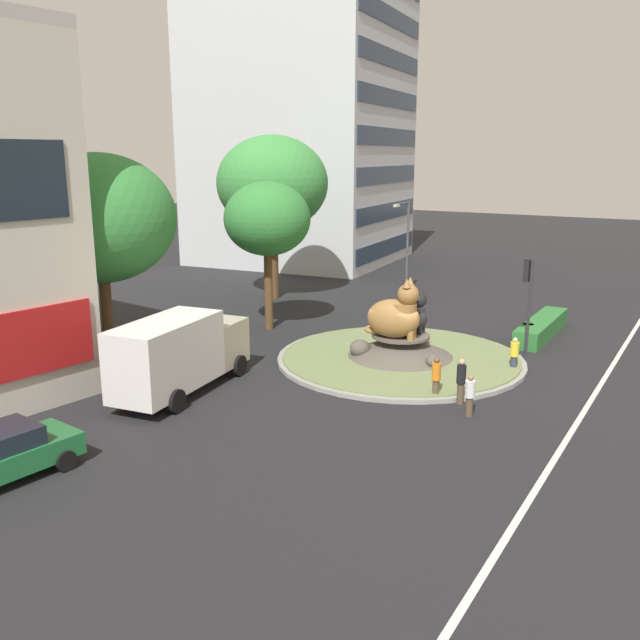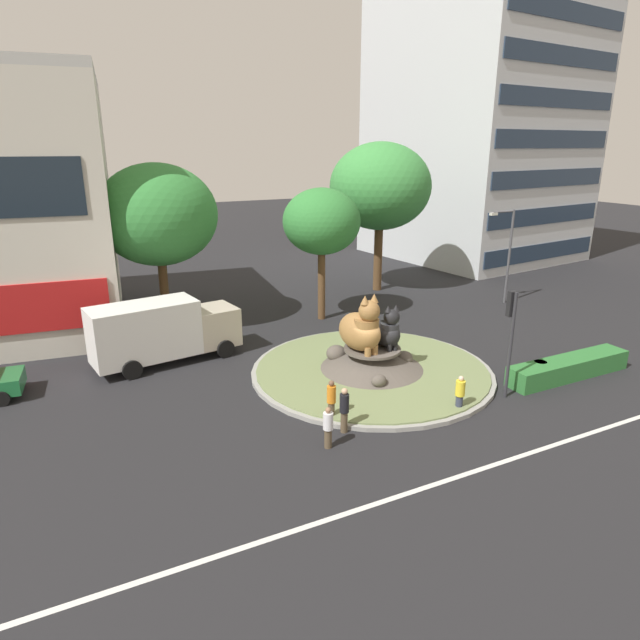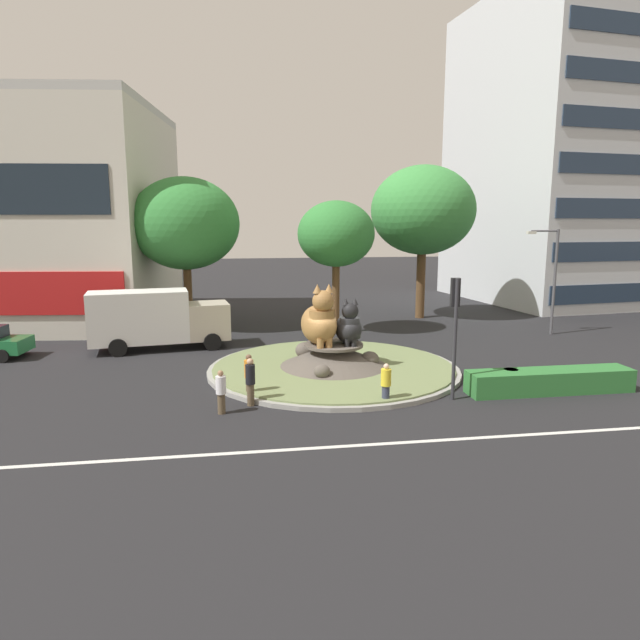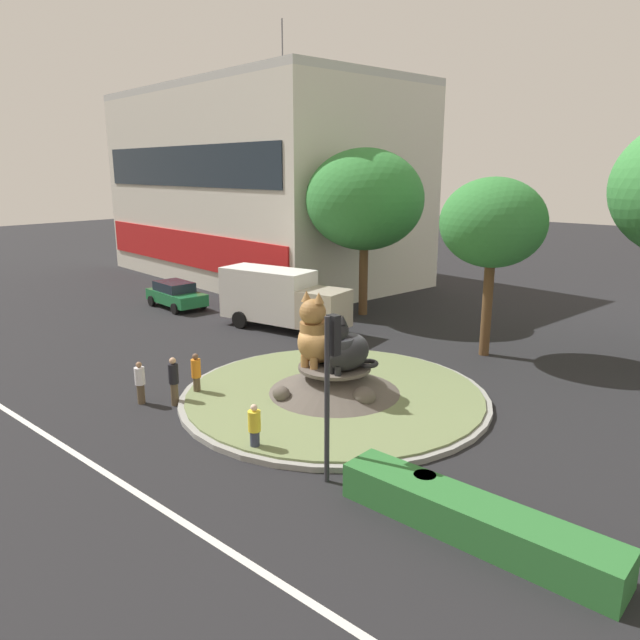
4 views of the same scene
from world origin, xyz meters
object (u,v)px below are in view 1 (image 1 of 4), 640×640
(office_tower, at_px, (302,119))
(broadleaf_tree_behind_island, at_px, (100,219))
(sedan_on_far_lane, at_px, (0,454))
(pedestrian_yellow_shirt, at_px, (514,354))
(streetlight_arm, at_px, (406,240))
(cat_statue_tabby, at_px, (396,316))
(pedestrian_white_shirt, at_px, (470,395))
(pedestrian_orange_shirt, at_px, (436,377))
(third_tree_left, at_px, (272,184))
(delivery_box_truck, at_px, (179,352))
(pedestrian_black_shirt, at_px, (461,380))
(cat_statue_black, at_px, (410,315))
(litter_bin, at_px, (528,333))
(traffic_light_mast, at_px, (528,289))
(second_tree_near_tower, at_px, (267,219))

(office_tower, xyz_separation_m, broadleaf_tree_behind_island, (-30.70, -9.42, -5.58))
(sedan_on_far_lane, bearing_deg, pedestrian_yellow_shirt, -22.90)
(office_tower, height_order, streetlight_arm, office_tower)
(cat_statue_tabby, relative_size, pedestrian_white_shirt, 1.84)
(pedestrian_orange_shirt, bearing_deg, third_tree_left, -17.34)
(third_tree_left, distance_m, pedestrian_orange_shirt, 21.35)
(delivery_box_truck, bearing_deg, pedestrian_white_shirt, -80.06)
(streetlight_arm, distance_m, pedestrian_black_shirt, 20.86)
(cat_statue_black, xyz_separation_m, litter_bin, (5.68, -3.94, -1.58))
(broadleaf_tree_behind_island, height_order, litter_bin, broadleaf_tree_behind_island)
(office_tower, distance_m, sedan_on_far_lane, 44.54)
(third_tree_left, bearing_deg, litter_bin, -97.12)
(cat_statue_black, relative_size, delivery_box_truck, 0.29)
(delivery_box_truck, relative_size, litter_bin, 8.06)
(third_tree_left, bearing_deg, traffic_light_mast, -105.14)
(cat_statue_tabby, height_order, streetlight_arm, streetlight_arm)
(streetlight_arm, bearing_deg, pedestrian_yellow_shirt, 44.40)
(second_tree_near_tower, distance_m, pedestrian_white_shirt, 15.78)
(pedestrian_white_shirt, height_order, pedestrian_black_shirt, pedestrian_black_shirt)
(cat_statue_tabby, distance_m, office_tower, 33.17)
(traffic_light_mast, bearing_deg, sedan_on_far_lane, 71.69)
(broadleaf_tree_behind_island, bearing_deg, streetlight_arm, -12.90)
(broadleaf_tree_behind_island, bearing_deg, office_tower, 17.06)
(third_tree_left, xyz_separation_m, delivery_box_truck, (-16.84, -7.33, -5.70))
(pedestrian_orange_shirt, height_order, pedestrian_white_shirt, pedestrian_orange_shirt)
(streetlight_arm, relative_size, pedestrian_orange_shirt, 3.69)
(broadleaf_tree_behind_island, distance_m, sedan_on_far_lane, 12.63)
(traffic_light_mast, relative_size, streetlight_arm, 0.74)
(second_tree_near_tower, height_order, pedestrian_yellow_shirt, second_tree_near_tower)
(second_tree_near_tower, relative_size, third_tree_left, 0.76)
(cat_statue_black, height_order, streetlight_arm, streetlight_arm)
(traffic_light_mast, xyz_separation_m, sedan_on_far_lane, (-20.35, 9.51, -2.39))
(streetlight_arm, height_order, pedestrian_white_shirt, streetlight_arm)
(streetlight_arm, height_order, delivery_box_truck, streetlight_arm)
(cat_statue_tabby, distance_m, second_tree_near_tower, 9.56)
(sedan_on_far_lane, bearing_deg, delivery_box_truck, 10.86)
(pedestrian_orange_shirt, bearing_deg, traffic_light_mast, -80.11)
(pedestrian_orange_shirt, bearing_deg, broadleaf_tree_behind_island, 32.85)
(office_tower, distance_m, pedestrian_yellow_shirt, 35.70)
(office_tower, xyz_separation_m, pedestrian_yellow_shirt, (-22.51, -25.31, -11.27))
(third_tree_left, height_order, pedestrian_orange_shirt, third_tree_left)
(pedestrian_white_shirt, bearing_deg, litter_bin, 45.09)
(pedestrian_black_shirt, height_order, delivery_box_truck, delivery_box_truck)
(litter_bin, bearing_deg, streetlight_arm, 53.00)
(pedestrian_white_shirt, xyz_separation_m, sedan_on_far_lane, (-11.78, 9.87, 0.00))
(broadleaf_tree_behind_island, bearing_deg, cat_statue_black, -55.12)
(third_tree_left, bearing_deg, sedan_on_far_lane, -162.28)
(traffic_light_mast, xyz_separation_m, pedestrian_orange_shirt, (-7.55, 1.33, -2.32))
(pedestrian_yellow_shirt, relative_size, sedan_on_far_lane, 0.35)
(pedestrian_white_shirt, height_order, sedan_on_far_lane, sedan_on_far_lane)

